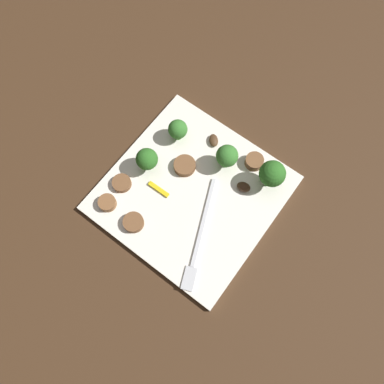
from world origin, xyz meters
name	(u,v)px	position (x,y,z in m)	size (l,w,h in m)	color
ground_plane	(192,194)	(0.00, 0.00, 0.00)	(1.40, 1.40, 0.00)	#422B19
plate	(192,193)	(0.00, 0.00, 0.01)	(0.26, 0.26, 0.01)	white
fork	(199,241)	(0.06, 0.06, 0.01)	(0.17, 0.08, 0.00)	silver
broccoli_floret_0	(272,174)	(-0.09, 0.09, 0.05)	(0.04, 0.04, 0.06)	#347525
broccoli_floret_1	(147,159)	(0.01, -0.08, 0.04)	(0.04, 0.04, 0.05)	#347525
broccoli_floret_2	(178,130)	(-0.06, -0.08, 0.04)	(0.03, 0.03, 0.04)	#408630
broccoli_floret_3	(227,156)	(-0.07, 0.02, 0.04)	(0.04, 0.04, 0.05)	#408630
sausage_slice_0	(107,203)	(0.10, -0.09, 0.02)	(0.03, 0.03, 0.01)	brown
sausage_slice_1	(122,183)	(0.06, -0.10, 0.02)	(0.03, 0.03, 0.01)	brown
sausage_slice_2	(185,166)	(-0.03, -0.04, 0.02)	(0.04, 0.04, 0.01)	brown
sausage_slice_3	(133,222)	(0.10, -0.04, 0.02)	(0.03, 0.03, 0.01)	brown
sausage_slice_4	(254,161)	(-0.10, 0.05, 0.02)	(0.03, 0.03, 0.02)	brown
mushroom_0	(214,140)	(-0.09, -0.03, 0.01)	(0.02, 0.01, 0.01)	#4C331E
mushroom_1	(244,187)	(-0.05, 0.06, 0.02)	(0.02, 0.02, 0.01)	#422B19
pepper_strip_1	(159,189)	(0.03, -0.04, 0.01)	(0.04, 0.01, 0.00)	yellow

